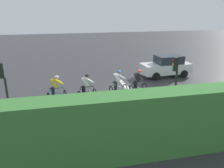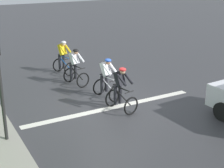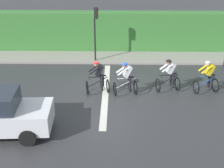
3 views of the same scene
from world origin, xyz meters
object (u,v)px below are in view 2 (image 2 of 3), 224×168
Objects in this scene: cyclist_mid at (107,79)px; cyclist_fourth at (121,90)px; cyclist_second at (75,68)px; cyclist_lead at (63,58)px.

cyclist_fourth is at bearing -96.10° from cyclist_mid.
cyclist_fourth is (0.31, -3.46, 0.00)m from cyclist_second.
cyclist_mid is 1.00× the size of cyclist_fourth.
cyclist_lead is 1.85m from cyclist_second.
cyclist_lead is 1.00× the size of cyclist_mid.
cyclist_lead is at bearing 91.69° from cyclist_fourth.
cyclist_lead is 3.97m from cyclist_mid.
cyclist_second is at bearing 95.05° from cyclist_fourth.
cyclist_second is (-0.15, -1.84, 0.00)m from cyclist_lead.
cyclist_lead is 1.00× the size of cyclist_fourth.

